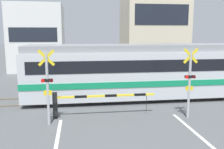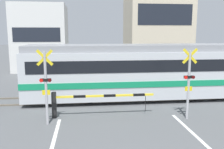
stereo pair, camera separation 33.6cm
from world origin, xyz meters
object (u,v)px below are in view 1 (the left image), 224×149
(crossing_signal_left, at_px, (47,84))
(crossing_barrier_near, at_px, (84,100))
(crossing_barrier_far, at_px, (127,76))
(commuter_train, at_px, (187,69))
(crossing_signal_right, at_px, (190,80))
(pedestrian, at_px, (98,69))

(crossing_signal_left, bearing_deg, crossing_barrier_near, 28.71)
(crossing_barrier_far, bearing_deg, crossing_signal_left, -124.94)
(commuter_train, height_order, crossing_signal_left, crossing_signal_left)
(crossing_signal_left, bearing_deg, commuter_train, 25.60)
(crossing_signal_right, bearing_deg, crossing_barrier_near, 170.09)
(crossing_barrier_far, bearing_deg, crossing_barrier_near, -118.45)
(commuter_train, height_order, pedestrian, commuter_train)
(crossing_signal_left, relative_size, pedestrian, 1.77)
(crossing_barrier_far, bearing_deg, crossing_signal_right, -77.44)
(crossing_signal_right, bearing_deg, crossing_signal_left, 180.00)
(commuter_train, distance_m, crossing_barrier_far, 4.36)
(commuter_train, xyz_separation_m, crossing_signal_right, (-1.55, -3.70, 0.05))
(crossing_signal_right, relative_size, pedestrian, 1.77)
(commuter_train, distance_m, crossing_signal_left, 8.55)
(crossing_barrier_near, height_order, pedestrian, pedestrian)
(crossing_signal_right, height_order, pedestrian, crossing_signal_right)
(crossing_barrier_far, distance_m, crossing_signal_left, 8.21)
(crossing_barrier_near, distance_m, crossing_signal_right, 4.84)
(commuter_train, xyz_separation_m, crossing_signal_left, (-7.71, -3.70, 0.05))
(crossing_barrier_near, height_order, crossing_signal_right, crossing_signal_right)
(crossing_barrier_near, distance_m, crossing_barrier_far, 6.68)
(pedestrian, bearing_deg, crossing_barrier_far, -50.22)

